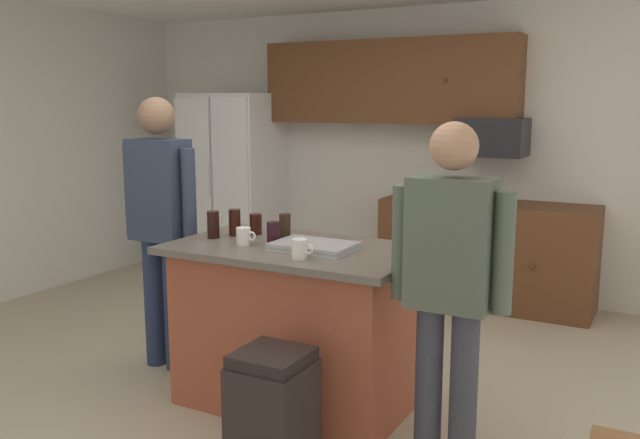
# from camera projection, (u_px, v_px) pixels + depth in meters

# --- Properties ---
(floor) EXTENTS (7.04, 7.04, 0.00)m
(floor) POSITION_uv_depth(u_px,v_px,m) (276.00, 396.00, 4.05)
(floor) COLOR #B7A88E
(floor) RESTS_ON ground
(back_wall) EXTENTS (6.40, 0.10, 2.60)m
(back_wall) POSITION_uv_depth(u_px,v_px,m) (435.00, 150.00, 6.25)
(back_wall) COLOR silver
(back_wall) RESTS_ON ground
(cabinet_run_upper) EXTENTS (2.40, 0.38, 0.75)m
(cabinet_run_upper) POSITION_uv_depth(u_px,v_px,m) (388.00, 82.00, 6.16)
(cabinet_run_upper) COLOR brown
(cabinet_run_lower) EXTENTS (1.80, 0.63, 0.90)m
(cabinet_run_lower) POSITION_uv_depth(u_px,v_px,m) (487.00, 253.00, 5.84)
(cabinet_run_lower) COLOR brown
(cabinet_run_lower) RESTS_ON ground
(refrigerator) EXTENTS (0.88, 0.76, 1.83)m
(refrigerator) POSITION_uv_depth(u_px,v_px,m) (234.00, 184.00, 6.90)
(refrigerator) COLOR white
(refrigerator) RESTS_ON ground
(microwave_over_range) EXTENTS (0.56, 0.40, 0.32)m
(microwave_over_range) POSITION_uv_depth(u_px,v_px,m) (492.00, 137.00, 5.68)
(microwave_over_range) COLOR black
(kitchen_island) EXTENTS (1.42, 0.84, 0.94)m
(kitchen_island) POSITION_uv_depth(u_px,v_px,m) (295.00, 325.00, 3.87)
(kitchen_island) COLOR #9E4C33
(kitchen_island) RESTS_ON ground
(person_guest_left) EXTENTS (0.57, 0.23, 1.78)m
(person_guest_left) POSITION_uv_depth(u_px,v_px,m) (160.00, 214.00, 4.34)
(person_guest_left) COLOR #232D4C
(person_guest_left) RESTS_ON ground
(person_host_foreground) EXTENTS (0.57, 0.22, 1.66)m
(person_host_foreground) POSITION_uv_depth(u_px,v_px,m) (450.00, 276.00, 3.08)
(person_host_foreground) COLOR #383842
(person_host_foreground) RESTS_ON ground
(tumbler_amber) EXTENTS (0.07, 0.07, 0.13)m
(tumbler_amber) POSITION_uv_depth(u_px,v_px,m) (273.00, 233.00, 3.83)
(tumbler_amber) COLOR black
(tumbler_amber) RESTS_ON kitchen_island
(mug_blue_stoneware) EXTENTS (0.12, 0.08, 0.10)m
(mug_blue_stoneware) POSITION_uv_depth(u_px,v_px,m) (244.00, 236.00, 3.82)
(mug_blue_stoneware) COLOR white
(mug_blue_stoneware) RESTS_ON kitchen_island
(glass_short_whisky) EXTENTS (0.07, 0.07, 0.13)m
(glass_short_whisky) POSITION_uv_depth(u_px,v_px,m) (256.00, 224.00, 4.11)
(glass_short_whisky) COLOR black
(glass_short_whisky) RESTS_ON kitchen_island
(mug_ceramic_white) EXTENTS (0.12, 0.08, 0.11)m
(mug_ceramic_white) POSITION_uv_depth(u_px,v_px,m) (300.00, 249.00, 3.47)
(mug_ceramic_white) COLOR white
(mug_ceramic_white) RESTS_ON kitchen_island
(glass_pilsner) EXTENTS (0.07, 0.07, 0.16)m
(glass_pilsner) POSITION_uv_depth(u_px,v_px,m) (235.00, 222.00, 4.08)
(glass_pilsner) COLOR black
(glass_pilsner) RESTS_ON kitchen_island
(glass_dark_ale) EXTENTS (0.07, 0.07, 0.15)m
(glass_dark_ale) POSITION_uv_depth(u_px,v_px,m) (285.00, 227.00, 3.96)
(glass_dark_ale) COLOR black
(glass_dark_ale) RESTS_ON kitchen_island
(glass_stout_tall) EXTENTS (0.07, 0.07, 0.16)m
(glass_stout_tall) POSITION_uv_depth(u_px,v_px,m) (213.00, 225.00, 4.00)
(glass_stout_tall) COLOR black
(glass_stout_tall) RESTS_ON kitchen_island
(serving_tray) EXTENTS (0.44, 0.30, 0.04)m
(serving_tray) POSITION_uv_depth(u_px,v_px,m) (314.00, 246.00, 3.68)
(serving_tray) COLOR #B7B7BC
(serving_tray) RESTS_ON kitchen_island
(trash_bin) EXTENTS (0.34, 0.34, 0.61)m
(trash_bin) POSITION_uv_depth(u_px,v_px,m) (273.00, 414.00, 3.15)
(trash_bin) COLOR black
(trash_bin) RESTS_ON ground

